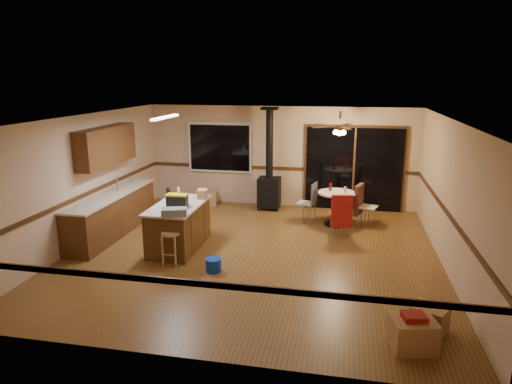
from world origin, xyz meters
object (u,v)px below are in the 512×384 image
(toolbox_black, at_px, (177,201))
(chair_right, at_px, (360,200))
(toolbox_grey, at_px, (174,212))
(bar_stool, at_px, (171,248))
(box_under_window, at_px, (207,198))
(kitchen_island, at_px, (179,226))
(wood_stove, at_px, (269,182))
(box_corner_a, at_px, (412,334))
(box_corner_b, at_px, (429,319))
(chair_near, at_px, (342,211))
(chair_left, at_px, (311,198))
(dining_table, at_px, (336,203))
(blue_bucket, at_px, (213,265))

(toolbox_black, relative_size, chair_right, 0.56)
(toolbox_grey, xyz_separation_m, bar_stool, (-0.05, -0.08, -0.66))
(chair_right, relative_size, box_under_window, 1.41)
(kitchen_island, distance_m, chair_right, 4.17)
(wood_stove, bearing_deg, box_under_window, 178.30)
(kitchen_island, bearing_deg, bar_stool, -79.56)
(kitchen_island, height_order, box_under_window, kitchen_island)
(box_corner_a, xyz_separation_m, box_corner_b, (0.28, 0.48, -0.03))
(box_corner_a, bearing_deg, wood_stove, 115.80)
(box_under_window, height_order, box_corner_a, box_corner_a)
(wood_stove, distance_m, chair_near, 2.62)
(chair_left, relative_size, box_corner_a, 0.96)
(bar_stool, bearing_deg, chair_left, 52.36)
(wood_stove, bearing_deg, toolbox_black, -111.48)
(dining_table, bearing_deg, box_under_window, 163.31)
(blue_bucket, bearing_deg, chair_right, 50.87)
(dining_table, bearing_deg, blue_bucket, -123.78)
(box_corner_a, bearing_deg, kitchen_island, 146.17)
(toolbox_grey, xyz_separation_m, chair_right, (3.35, 2.90, -0.37))
(kitchen_island, bearing_deg, dining_table, 34.50)
(kitchen_island, xyz_separation_m, dining_table, (3.02, 2.08, 0.08))
(blue_bucket, xyz_separation_m, chair_right, (2.56, 3.15, 0.48))
(chair_right, bearing_deg, chair_near, -111.97)
(toolbox_grey, height_order, toolbox_black, toolbox_black)
(toolbox_grey, bearing_deg, chair_left, 52.23)
(chair_left, bearing_deg, dining_table, -7.14)
(wood_stove, height_order, bar_stool, wood_stove)
(dining_table, xyz_separation_m, box_under_window, (-3.41, 1.02, -0.33))
(chair_left, distance_m, chair_near, 1.20)
(kitchen_island, distance_m, toolbox_grey, 0.91)
(wood_stove, distance_m, box_under_window, 1.77)
(blue_bucket, height_order, box_corner_a, box_corner_a)
(bar_stool, relative_size, blue_bucket, 2.20)
(kitchen_island, xyz_separation_m, toolbox_grey, (0.20, -0.72, 0.52))
(blue_bucket, relative_size, box_corner_a, 0.52)
(box_corner_a, bearing_deg, box_corner_b, 59.94)
(kitchen_island, relative_size, toolbox_black, 4.31)
(box_corner_a, distance_m, box_corner_b, 0.56)
(chair_right, height_order, box_corner_a, chair_right)
(bar_stool, distance_m, box_corner_a, 4.41)
(blue_bucket, bearing_deg, bar_stool, 168.99)
(chair_left, bearing_deg, bar_stool, -127.64)
(chair_near, bearing_deg, kitchen_island, -159.20)
(box_under_window, bearing_deg, chair_right, -13.12)
(wood_stove, height_order, toolbox_grey, wood_stove)
(wood_stove, distance_m, chair_left, 1.45)
(chair_left, height_order, chair_near, same)
(blue_bucket, bearing_deg, box_under_window, 108.67)
(chair_left, xyz_separation_m, box_under_window, (-2.81, 0.95, -0.39))
(chair_near, height_order, box_corner_b, chair_near)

